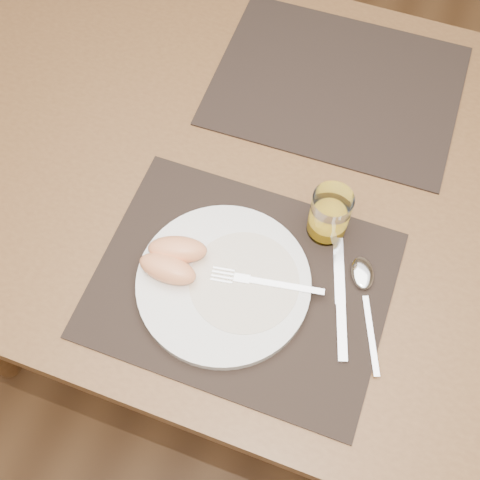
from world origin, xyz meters
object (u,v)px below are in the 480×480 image
Objects in this scene: table at (284,199)px; juice_glass at (329,216)px; knife at (340,304)px; spoon at (364,282)px; placemat_near at (242,284)px; plate at (224,283)px; placemat_far at (337,85)px; fork at (257,281)px.

juice_glass is at bearing -41.35° from table.
juice_glass reaches higher than knife.
knife is at bearing -117.11° from spoon.
placemat_near is 0.17m from juice_glass.
plate is at bearing -159.04° from spoon.
knife reaches higher than placemat_far.
spoon is at bearing 21.58° from fork.
juice_glass reaches higher than placemat_far.
plate is 0.22m from spoon.
fork reaches higher than spoon.
placemat_near is at bearing -159.62° from spoon.
placemat_near is 1.67× the size of plate.
fork is at bearing -173.62° from knife.
spoon is (0.18, 0.07, 0.01)m from placemat_near.
juice_glass is at bearing 55.48° from placemat_near.
knife is (0.15, 0.02, 0.00)m from placemat_near.
knife is (0.18, 0.03, -0.01)m from plate.
table is 0.27m from knife.
knife is (0.15, -0.20, 0.09)m from table.
fork reaches higher than table.
placemat_near is 2.43× the size of spoon.
fork reaches higher than knife.
fork is 0.15m from juice_glass.
placemat_far is at bearing 83.47° from table.
fork is (0.02, 0.00, 0.02)m from placemat_near.
table is 0.24m from fork.
spoon is at bearing -41.44° from juice_glass.
placemat_near is 2.57× the size of fork.
fork is 1.82× the size of juice_glass.
plate is (-0.03, -0.01, 0.01)m from placemat_near.
table is at bearing 138.61° from spoon.
placemat_far is at bearing 111.82° from spoon.
table is at bearing 127.03° from knife.
juice_glass reaches higher than spoon.
placemat_far is 0.44m from fork.
spoon reaches higher than placemat_near.
spoon is (0.02, 0.05, 0.00)m from knife.
plate is 1.26× the size of knife.
spoon is 1.92× the size of juice_glass.
juice_glass is (0.09, -0.08, 0.13)m from table.
spoon is at bearing 20.38° from placemat_near.
fork is (0.05, 0.02, 0.01)m from plate.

